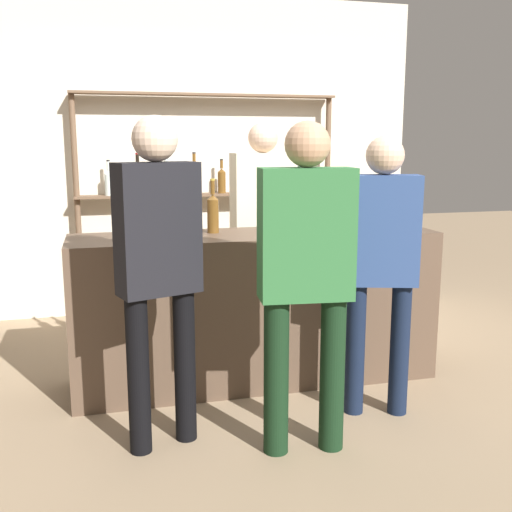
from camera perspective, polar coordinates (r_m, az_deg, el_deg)
ground_plane at (r=4.01m, az=0.00°, el=-11.61°), size 16.00×16.00×0.00m
bar_counter at (r=3.85m, az=0.00°, el=-4.95°), size 2.30×0.56×0.97m
back_wall at (r=5.55m, az=-4.94°, el=9.43°), size 3.90×0.12×2.80m
back_shelf at (r=5.38m, az=-4.65°, el=8.06°), size 2.31×0.18×1.94m
counter_bottle_0 at (r=3.80m, az=8.24°, el=4.24°), size 0.08×0.08×0.35m
counter_bottle_1 at (r=3.77m, az=-4.13°, el=4.18°), size 0.07×0.07×0.34m
counter_bottle_2 at (r=3.75m, az=-9.45°, el=4.13°), size 0.07×0.07×0.35m
counter_bottle_3 at (r=3.73m, az=-11.66°, el=4.03°), size 0.08×0.08×0.36m
wine_glass at (r=4.00m, az=3.99°, el=4.28°), size 0.08×0.08×0.15m
ice_bucket at (r=3.86m, az=5.22°, el=4.23°), size 0.22×0.22×0.25m
cork_jar at (r=4.22m, az=12.74°, el=3.82°), size 0.13×0.13×0.14m
customer_center at (r=2.86m, az=4.80°, el=-0.87°), size 0.46×0.24×1.63m
customer_right at (r=3.35m, az=11.83°, el=0.18°), size 0.42×0.28×1.56m
customer_left at (r=2.93m, az=-9.26°, el=0.01°), size 0.43×0.29×1.65m
server_behind_counter at (r=4.50m, az=0.65°, el=3.73°), size 0.47×0.23×1.67m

